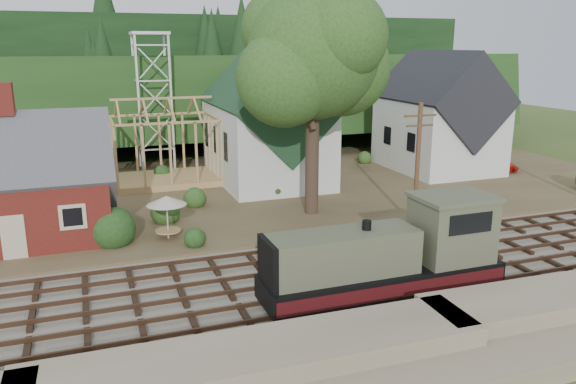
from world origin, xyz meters
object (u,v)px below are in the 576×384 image
object	(u,v)px
car_red	(496,165)
patio_set	(167,202)
car_blue	(104,212)
locomotive	(392,257)

from	to	relation	value
car_red	patio_set	size ratio (longest dim) A/B	1.52
car_blue	car_red	xyz separation A→B (m)	(33.74, 3.34, -0.03)
car_blue	car_red	bearing A→B (deg)	-10.51
car_blue	patio_set	distance (m)	6.18
locomotive	car_blue	xyz separation A→B (m)	(-11.86, 15.94, -1.14)
locomotive	car_blue	distance (m)	19.90
car_red	patio_set	world-z (taller)	patio_set
locomotive	car_blue	world-z (taller)	locomotive
car_red	car_blue	bearing A→B (deg)	124.22
car_blue	car_red	distance (m)	33.91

